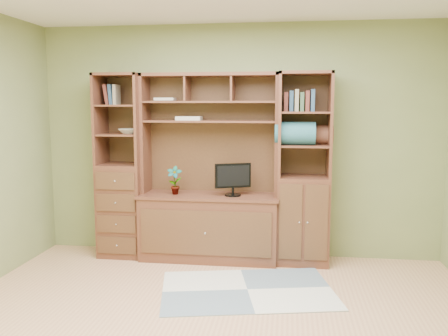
# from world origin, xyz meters

# --- Properties ---
(room) EXTENTS (4.60, 4.10, 2.64)m
(room) POSITION_xyz_m (0.00, 0.00, 1.30)
(room) COLOR tan
(room) RESTS_ON ground
(center_hutch) EXTENTS (1.54, 0.53, 2.05)m
(center_hutch) POSITION_xyz_m (-0.29, 1.73, 1.02)
(center_hutch) COLOR #542C1D
(center_hutch) RESTS_ON ground
(left_tower) EXTENTS (0.50, 0.45, 2.05)m
(left_tower) POSITION_xyz_m (-1.29, 1.77, 1.02)
(left_tower) COLOR #542C1D
(left_tower) RESTS_ON ground
(right_tower) EXTENTS (0.55, 0.45, 2.05)m
(right_tower) POSITION_xyz_m (0.74, 1.77, 1.02)
(right_tower) COLOR #542C1D
(right_tower) RESTS_ON ground
(rug) EXTENTS (1.76, 1.36, 0.01)m
(rug) POSITION_xyz_m (0.22, 0.88, 0.01)
(rug) COLOR #A7ADAD
(rug) RESTS_ON ground
(monitor) EXTENTS (0.44, 0.32, 0.49)m
(monitor) POSITION_xyz_m (-0.02, 1.70, 0.97)
(monitor) COLOR black
(monitor) RESTS_ON center_hutch
(orchid) EXTENTS (0.16, 0.11, 0.31)m
(orchid) POSITION_xyz_m (-0.66, 1.70, 0.89)
(orchid) COLOR #A05E36
(orchid) RESTS_ON center_hutch
(magazines) EXTENTS (0.27, 0.20, 0.04)m
(magazines) POSITION_xyz_m (-0.52, 1.82, 1.56)
(magazines) COLOR #BFB5A3
(magazines) RESTS_ON center_hutch
(bowl) EXTENTS (0.23, 0.23, 0.06)m
(bowl) POSITION_xyz_m (-1.19, 1.77, 1.42)
(bowl) COLOR beige
(bowl) RESTS_ON left_tower
(blanket_teal) EXTENTS (0.42, 0.24, 0.24)m
(blanket_teal) POSITION_xyz_m (0.64, 1.73, 1.41)
(blanket_teal) COLOR #275D67
(blanket_teal) RESTS_ON right_tower
(blanket_red) EXTENTS (0.36, 0.20, 0.20)m
(blanket_red) POSITION_xyz_m (0.86, 1.85, 1.39)
(blanket_red) COLOR brown
(blanket_red) RESTS_ON right_tower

